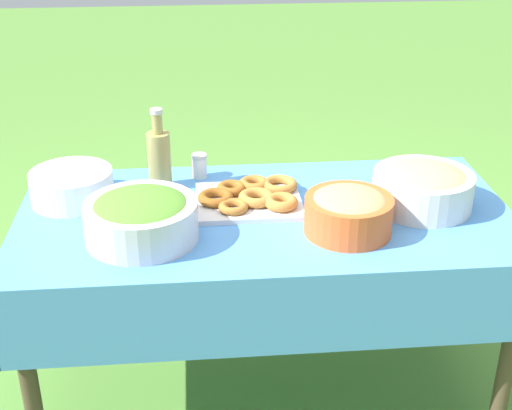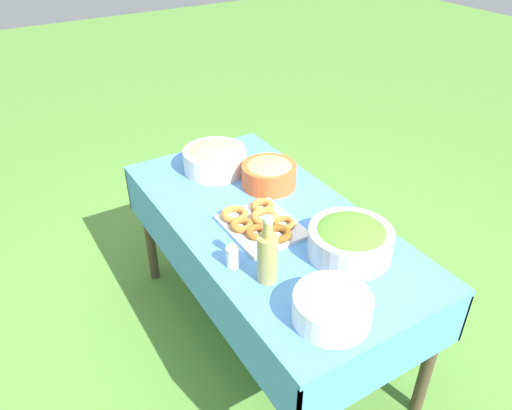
% 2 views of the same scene
% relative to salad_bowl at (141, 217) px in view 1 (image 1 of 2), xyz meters
% --- Properties ---
extents(ground_plane, '(14.00, 14.00, 0.00)m').
position_rel_salad_bowl_xyz_m(ground_plane, '(-0.36, -0.13, -0.76)').
color(ground_plane, '#568C38').
extents(picnic_table, '(1.48, 0.74, 0.69)m').
position_rel_salad_bowl_xyz_m(picnic_table, '(-0.36, -0.13, -0.16)').
color(picnic_table, '#4C8CD1').
rests_on(picnic_table, ground_plane).
extents(salad_bowl, '(0.31, 0.31, 0.13)m').
position_rel_salad_bowl_xyz_m(salad_bowl, '(0.00, 0.00, 0.00)').
color(salad_bowl, silver).
rests_on(salad_bowl, picnic_table).
extents(pasta_bowl, '(0.30, 0.30, 0.13)m').
position_rel_salad_bowl_xyz_m(pasta_bowl, '(-0.83, -0.13, -0.00)').
color(pasta_bowl, silver).
rests_on(pasta_bowl, picnic_table).
extents(donut_platter, '(0.35, 0.28, 0.05)m').
position_rel_salad_bowl_xyz_m(donut_platter, '(-0.32, -0.19, -0.05)').
color(donut_platter, silver).
rests_on(donut_platter, picnic_table).
extents(plate_stack, '(0.25, 0.25, 0.10)m').
position_rel_salad_bowl_xyz_m(plate_stack, '(0.23, -0.27, -0.02)').
color(plate_stack, white).
rests_on(plate_stack, picnic_table).
extents(olive_oil_bottle, '(0.07, 0.07, 0.26)m').
position_rel_salad_bowl_xyz_m(olive_oil_bottle, '(-0.04, -0.34, 0.04)').
color(olive_oil_bottle, '#998E4C').
rests_on(olive_oil_bottle, picnic_table).
extents(bread_bowl, '(0.25, 0.25, 0.13)m').
position_rel_salad_bowl_xyz_m(bread_bowl, '(-0.58, 0.01, -0.00)').
color(bread_bowl, '#E05B28').
rests_on(bread_bowl, picnic_table).
extents(salt_shaker, '(0.05, 0.05, 0.08)m').
position_rel_salad_bowl_xyz_m(salt_shaker, '(-0.17, -0.40, -0.03)').
color(salt_shaker, white).
rests_on(salt_shaker, picnic_table).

